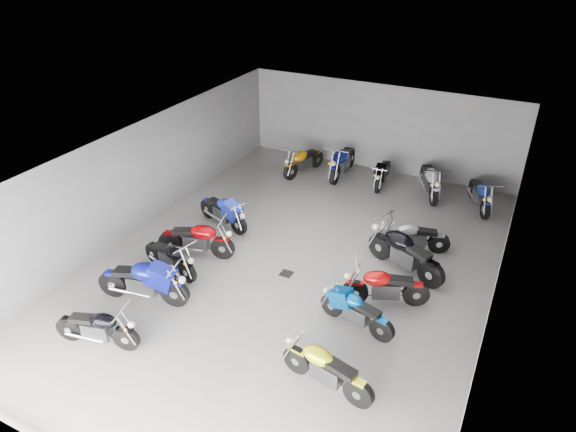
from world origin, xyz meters
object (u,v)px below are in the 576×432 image
motorcycle_left_b (144,282)px  motorcycle_right_d (385,287)px  drain_grate (286,274)px  motorcycle_back_d (383,173)px  motorcycle_back_c (343,161)px  motorcycle_left_c (170,257)px  motorcycle_right_f (414,237)px  motorcycle_back_f (480,194)px  motorcycle_left_a (97,328)px  motorcycle_left_e (223,211)px  motorcycle_back_b (303,161)px  motorcycle_back_e (430,180)px  motorcycle_right_b (326,369)px  motorcycle_left_d (197,239)px  motorcycle_right_c (356,311)px  motorcycle_right_e (405,253)px

motorcycle_left_b → motorcycle_right_d: bearing=102.3°
drain_grate → motorcycle_back_d: motorcycle_back_d is taller
motorcycle_left_b → motorcycle_back_c: bearing=156.4°
drain_grate → motorcycle_left_c: 3.07m
motorcycle_right_d → motorcycle_right_f: (0.03, 2.59, -0.03)m
motorcycle_left_b → motorcycle_back_f: size_ratio=1.20×
motorcycle_left_a → motorcycle_left_e: size_ratio=0.98×
motorcycle_left_a → motorcycle_right_f: bearing=129.2°
motorcycle_left_e → motorcycle_back_b: motorcycle_back_b is taller
motorcycle_left_c → motorcycle_back_b: bearing=-170.9°
motorcycle_right_f → motorcycle_back_e: size_ratio=0.89×
motorcycle_back_c → motorcycle_back_e: (3.19, -0.11, -0.02)m
drain_grate → motorcycle_right_b: bearing=-51.7°
motorcycle_left_d → motorcycle_left_c: bearing=-24.1°
motorcycle_left_d → motorcycle_back_f: bearing=119.4°
motorcycle_back_f → drain_grate: bearing=33.3°
motorcycle_right_c → motorcycle_back_b: bearing=45.8°
motorcycle_back_c → motorcycle_right_b: bearing=107.7°
motorcycle_left_d → motorcycle_back_e: size_ratio=1.01×
motorcycle_left_c → motorcycle_back_f: (6.68, 7.31, 0.03)m
motorcycle_right_c → motorcycle_back_e: size_ratio=0.89×
drain_grate → motorcycle_left_d: 2.66m
motorcycle_left_b → motorcycle_back_d: motorcycle_left_b is taller
motorcycle_back_f → motorcycle_left_c: bearing=24.0°
motorcycle_left_a → motorcycle_back_d: bearing=150.2°
motorcycle_right_f → motorcycle_back_b: size_ratio=0.91×
motorcycle_left_d → motorcycle_right_e: bearing=94.2°
motorcycle_left_b → motorcycle_back_b: 8.38m
motorcycle_left_d → motorcycle_back_b: motorcycle_left_d is taller
motorcycle_right_c → motorcycle_right_e: (0.38, 2.62, 0.12)m
motorcycle_left_d → motorcycle_right_c: bearing=65.9°
motorcycle_back_b → motorcycle_back_f: 6.20m
motorcycle_left_c → motorcycle_right_b: motorcycle_right_b is taller
motorcycle_left_c → motorcycle_right_c: motorcycle_left_c is taller
motorcycle_left_b → motorcycle_back_d: size_ratio=1.20×
motorcycle_right_c → motorcycle_back_f: motorcycle_back_f is taller
drain_grate → motorcycle_back_d: size_ratio=0.17×
motorcycle_left_a → motorcycle_right_d: size_ratio=0.98×
motorcycle_left_c → motorcycle_right_b: (5.15, -1.75, 0.03)m
drain_grate → motorcycle_right_c: motorcycle_right_c is taller
motorcycle_back_c → motorcycle_left_e: bearing=67.3°
motorcycle_left_b → motorcycle_back_f: bearing=129.6°
drain_grate → motorcycle_left_e: motorcycle_left_e is taller
motorcycle_left_a → motorcycle_right_c: size_ratio=1.03×
motorcycle_right_e → motorcycle_right_c: bearing=-165.4°
motorcycle_right_c → motorcycle_right_b: bearing=-165.0°
motorcycle_right_b → motorcycle_left_a: bearing=112.4°
motorcycle_left_a → motorcycle_back_e: size_ratio=0.92×
drain_grate → motorcycle_left_c: motorcycle_left_c is taller
drain_grate → motorcycle_right_b: (2.40, -3.04, 0.49)m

